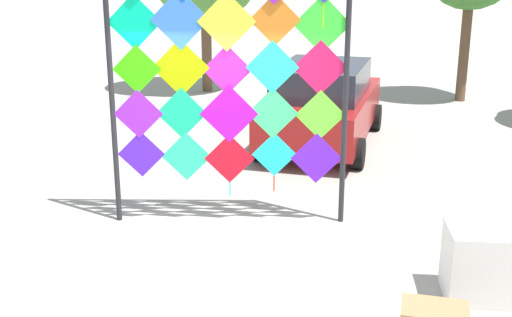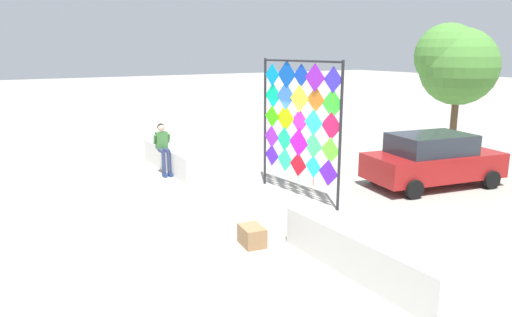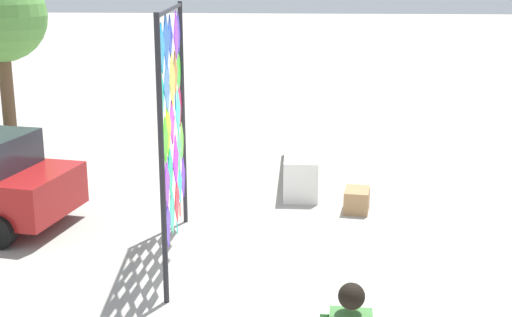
{
  "view_description": "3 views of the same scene",
  "coord_description": "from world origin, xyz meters",
  "px_view_note": "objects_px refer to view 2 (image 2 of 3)",
  "views": [
    {
      "loc": [
        1.18,
        -6.76,
        3.37
      ],
      "look_at": [
        0.48,
        0.48,
        1.15
      ],
      "focal_mm": 46.48,
      "sensor_mm": 36.0,
      "label": 1
    },
    {
      "loc": [
        10.04,
        -6.08,
        3.84
      ],
      "look_at": [
        -0.36,
        0.3,
        1.08
      ],
      "focal_mm": 33.79,
      "sensor_mm": 36.0,
      "label": 2
    },
    {
      "loc": [
        -9.49,
        -0.43,
        4.07
      ],
      "look_at": [
        0.58,
        0.24,
        1.37
      ],
      "focal_mm": 49.46,
      "sensor_mm": 36.0,
      "label": 3
    }
  ],
  "objects_px": {
    "cardboard_box_large": "(252,236)",
    "tree_palm_like": "(454,63)",
    "kite_display_rack": "(300,118)",
    "parked_car": "(433,160)",
    "seated_vendor": "(163,145)"
  },
  "relations": [
    {
      "from": "kite_display_rack",
      "to": "seated_vendor",
      "type": "xyz_separation_m",
      "value": [
        -4.07,
        -2.23,
        -1.15
      ]
    },
    {
      "from": "tree_palm_like",
      "to": "cardboard_box_large",
      "type": "bearing_deg",
      "value": -70.21
    },
    {
      "from": "seated_vendor",
      "to": "cardboard_box_large",
      "type": "distance_m",
      "value": 6.35
    },
    {
      "from": "parked_car",
      "to": "tree_palm_like",
      "type": "xyz_separation_m",
      "value": [
        -3.1,
        4.79,
        2.58
      ]
    },
    {
      "from": "tree_palm_like",
      "to": "kite_display_rack",
      "type": "bearing_deg",
      "value": -77.62
    },
    {
      "from": "parked_car",
      "to": "tree_palm_like",
      "type": "bearing_deg",
      "value": 122.94
    },
    {
      "from": "cardboard_box_large",
      "to": "tree_palm_like",
      "type": "height_order",
      "value": "tree_palm_like"
    },
    {
      "from": "parked_car",
      "to": "cardboard_box_large",
      "type": "height_order",
      "value": "parked_car"
    },
    {
      "from": "cardboard_box_large",
      "to": "tree_palm_like",
      "type": "distance_m",
      "value": 12.54
    },
    {
      "from": "seated_vendor",
      "to": "cardboard_box_large",
      "type": "relative_size",
      "value": 2.7
    },
    {
      "from": "tree_palm_like",
      "to": "parked_car",
      "type": "bearing_deg",
      "value": -57.06
    },
    {
      "from": "kite_display_rack",
      "to": "cardboard_box_large",
      "type": "distance_m",
      "value": 4.03
    },
    {
      "from": "kite_display_rack",
      "to": "parked_car",
      "type": "xyz_separation_m",
      "value": [
        1.2,
        3.86,
        -1.33
      ]
    },
    {
      "from": "kite_display_rack",
      "to": "parked_car",
      "type": "bearing_deg",
      "value": 72.67
    },
    {
      "from": "parked_car",
      "to": "cardboard_box_large",
      "type": "bearing_deg",
      "value": -81.38
    }
  ]
}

